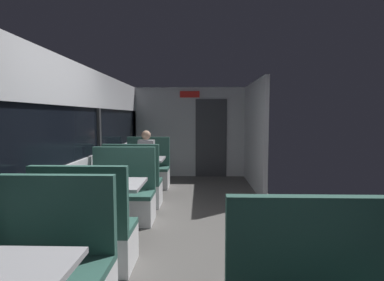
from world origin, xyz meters
name	(u,v)px	position (x,y,z in m)	size (l,w,h in m)	color
ground_plane	(178,245)	(0.00, 0.00, -0.01)	(3.30, 9.20, 0.02)	#514F4C
carriage_window_panel_left	(59,154)	(-1.45, 0.00, 1.11)	(0.09, 8.48, 2.30)	#B2B2B7
carriage_end_bulkhead	(192,133)	(0.06, 4.19, 1.14)	(2.90, 0.11, 2.30)	#B2B2B7
carriage_aisle_panel_right	(254,135)	(1.45, 3.00, 1.15)	(0.08, 2.40, 2.30)	#B2B2B7
bench_near_window_facing_entry	(49,278)	(-0.89, -1.39, 0.33)	(0.95, 0.50, 1.10)	silver
dining_table_mid_window	(107,191)	(-0.89, 0.08, 0.64)	(0.90, 0.70, 0.74)	#9E9EA3
bench_mid_window_facing_end	(87,238)	(-0.89, -0.62, 0.33)	(0.95, 0.50, 1.10)	silver
bench_mid_window_facing_entry	(122,200)	(-0.89, 0.78, 0.33)	(0.95, 0.50, 1.10)	silver
dining_table_far_window	(141,163)	(-0.89, 2.24, 0.64)	(0.90, 0.70, 0.74)	#9E9EA3
bench_far_window_facing_end	(133,187)	(-0.89, 1.54, 0.33)	(0.95, 0.50, 1.10)	silver
bench_far_window_facing_entry	(147,172)	(-0.89, 2.94, 0.33)	(0.95, 0.50, 1.10)	silver
seated_passenger	(147,163)	(-0.89, 2.87, 0.54)	(0.47, 0.55, 1.26)	#26262D
coffee_cup_primary	(146,157)	(-0.78, 2.15, 0.79)	(0.07, 0.07, 0.09)	#B23333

